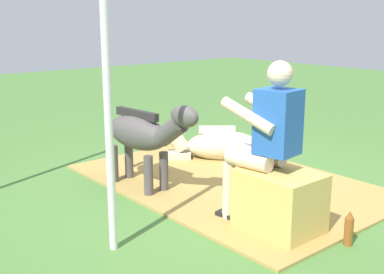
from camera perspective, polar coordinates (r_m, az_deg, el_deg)
ground_plane at (r=5.04m, az=3.76°, el=-6.14°), size 24.00×24.00×0.00m
hay_patch at (r=5.25m, az=4.17°, el=-5.18°), size 3.19×2.13×0.02m
hay_bale at (r=4.07m, az=10.12°, el=-7.43°), size 0.64×0.48×0.51m
person_seated at (r=4.01m, az=8.48°, el=0.10°), size 0.69×0.47×1.39m
pony_standing at (r=4.89m, az=-5.72°, el=0.28°), size 1.35×0.39×0.94m
pony_lying at (r=6.02m, az=2.71°, el=-0.90°), size 1.07×1.20×0.42m
soda_bottle at (r=4.00m, az=17.76°, el=-10.09°), size 0.07×0.07×0.28m
tent_pole_left at (r=3.51m, az=-9.79°, el=4.60°), size 0.06×0.06×2.33m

